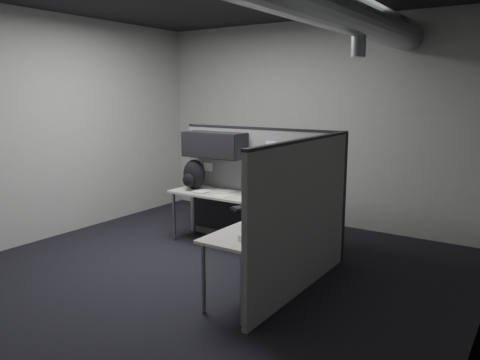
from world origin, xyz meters
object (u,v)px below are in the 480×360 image
Objects in this scene: phone at (253,225)px; backpack at (194,175)px; desk at (251,213)px; keyboard at (252,208)px; monitor at (304,186)px.

phone is 2.13m from backpack.
desk is 5.44× the size of backpack.
backpack is at bearing 144.75° from keyboard.
desk is 4.44× the size of keyboard.
desk is at bearing 111.41° from phone.
monitor is 1.92× the size of phone.
keyboard is 1.42m from backpack.
desk is 4.20× the size of monitor.
keyboard reaches higher than desk.
backpack is (-1.31, 0.52, 0.19)m from keyboard.
backpack reaches higher than desk.
keyboard is 1.23× the size of backpack.
monitor is at bearing 36.85° from keyboard.
backpack is at bearing -159.74° from monitor.
backpack is (-1.73, 0.01, -0.04)m from monitor.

